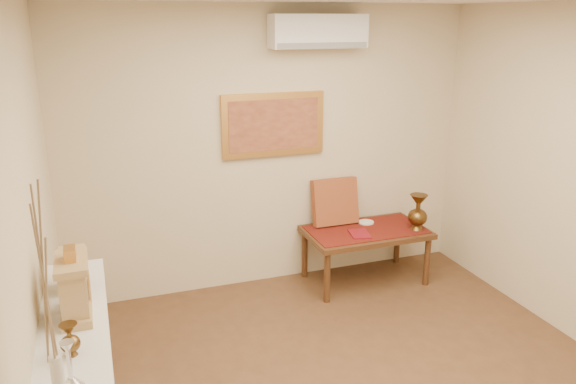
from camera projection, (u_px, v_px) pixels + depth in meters
name	position (u px, v px, depth m)	size (l,w,h in m)	color
wall_back	(273.00, 150.00, 5.40)	(4.00, 0.02, 2.70)	beige
wall_left	(25.00, 279.00, 2.74)	(0.02, 4.50, 2.70)	beige
white_vase	(51.00, 329.00, 1.98)	(0.20, 0.20, 1.07)	white
candlestick	(70.00, 365.00, 2.49)	(0.11, 0.11, 0.23)	silver
brass_urn_small	(69.00, 335.00, 2.73)	(0.10, 0.10, 0.22)	brown
table_cloth	(366.00, 230.00, 5.57)	(1.14, 0.59, 0.01)	maroon
brass_urn_tall	(418.00, 208.00, 5.51)	(0.19, 0.19, 0.44)	brown
plate	(366.00, 222.00, 5.74)	(0.16, 0.16, 0.01)	white
menu	(360.00, 234.00, 5.44)	(0.18, 0.25, 0.01)	maroon
cushion	(335.00, 202.00, 5.66)	(0.47, 0.10, 0.47)	maroon
mantel_clock	(75.00, 287.00, 3.08)	(0.17, 0.36, 0.41)	tan
wooden_chest	(74.00, 269.00, 3.41)	(0.16, 0.21, 0.24)	tan
low_table	(366.00, 236.00, 5.59)	(1.20, 0.70, 0.55)	#4D2C17
painting	(273.00, 125.00, 5.30)	(1.00, 0.06, 0.60)	#C88C40
ac_unit	(318.00, 31.00, 5.08)	(0.90, 0.25, 0.30)	white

